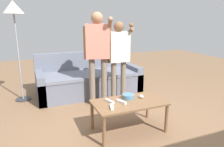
# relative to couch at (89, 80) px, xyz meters

# --- Properties ---
(ground_plane) EXTENTS (12.00, 12.00, 0.00)m
(ground_plane) POSITION_rel_couch_xyz_m (0.10, -1.46, -0.29)
(ground_plane) COLOR brown
(couch) EXTENTS (2.07, 0.91, 0.83)m
(couch) POSITION_rel_couch_xyz_m (0.00, 0.00, 0.00)
(couch) COLOR slate
(couch) RESTS_ON ground
(coffee_table) EXTENTS (0.97, 0.55, 0.43)m
(coffee_table) POSITION_rel_couch_xyz_m (0.08, -1.72, 0.09)
(coffee_table) COLOR brown
(coffee_table) RESTS_ON ground
(snack_bowl) EXTENTS (0.17, 0.17, 0.06)m
(snack_bowl) POSITION_rel_couch_xyz_m (0.12, -1.61, 0.17)
(snack_bowl) COLOR teal
(snack_bowl) RESTS_ON coffee_table
(game_remote_nunchuk) EXTENTS (0.06, 0.09, 0.05)m
(game_remote_nunchuk) POSITION_rel_couch_xyz_m (0.30, -1.66, 0.16)
(game_remote_nunchuk) COLOR white
(game_remote_nunchuk) RESTS_ON coffee_table
(floor_lamp) EXTENTS (0.35, 0.35, 1.83)m
(floor_lamp) POSITION_rel_couch_xyz_m (-1.29, 0.09, 1.31)
(floor_lamp) COLOR #2D2D33
(floor_lamp) RESTS_ON ground
(player_right) EXTENTS (0.44, 0.28, 1.48)m
(player_right) POSITION_rel_couch_xyz_m (0.37, -0.70, 0.64)
(player_right) COLOR #756656
(player_right) RESTS_ON ground
(player_center) EXTENTS (0.47, 0.44, 1.63)m
(player_center) POSITION_rel_couch_xyz_m (-0.01, -0.67, 0.74)
(player_center) COLOR #756656
(player_center) RESTS_ON ground
(game_remote_wand_near) EXTENTS (0.09, 0.16, 0.03)m
(game_remote_wand_near) POSITION_rel_couch_xyz_m (-0.04, -1.72, 0.16)
(game_remote_wand_near) COLOR white
(game_remote_wand_near) RESTS_ON coffee_table
(game_remote_wand_far) EXTENTS (0.08, 0.17, 0.03)m
(game_remote_wand_far) POSITION_rel_couch_xyz_m (-0.18, -1.64, 0.16)
(game_remote_wand_far) COLOR white
(game_remote_wand_far) RESTS_ON coffee_table
(game_remote_wand_spare) EXTENTS (0.07, 0.15, 0.03)m
(game_remote_wand_spare) POSITION_rel_couch_xyz_m (-0.22, -1.83, 0.16)
(game_remote_wand_spare) COLOR white
(game_remote_wand_spare) RESTS_ON coffee_table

